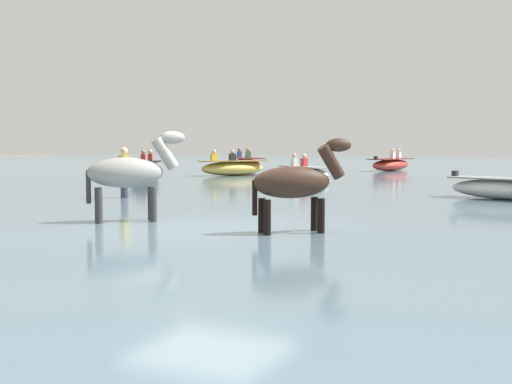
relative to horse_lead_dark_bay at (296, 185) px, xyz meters
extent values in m
plane|color=#756B56|center=(-1.56, -0.02, -1.08)|extent=(120.00, 120.00, 0.00)
cube|color=slate|center=(-1.56, 9.98, -0.92)|extent=(90.00, 90.00, 0.31)
ellipsoid|color=#382319|center=(-0.05, -0.05, 0.04)|extent=(1.25, 1.18, 0.51)
cylinder|color=black|center=(0.18, 0.37, -0.65)|extent=(0.12, 0.12, 0.87)
cylinder|color=black|center=(0.38, 0.14, -0.65)|extent=(0.12, 0.12, 0.87)
cylinder|color=black|center=(-0.49, -0.23, -0.65)|extent=(0.12, 0.12, 0.87)
cylinder|color=black|center=(-0.28, -0.46, -0.65)|extent=(0.12, 0.12, 0.87)
cylinder|color=#382319|center=(0.45, 0.40, 0.37)|extent=(0.48, 0.46, 0.59)
ellipsoid|color=#382319|center=(0.54, 0.49, 0.64)|extent=(0.45, 0.43, 0.22)
cylinder|color=black|center=(-0.51, -0.45, -0.19)|extent=(0.08, 0.08, 0.55)
ellipsoid|color=gray|center=(-3.37, 0.02, 0.13)|extent=(1.34, 1.27, 0.55)
cylinder|color=#31312F|center=(-3.12, 0.46, -0.61)|extent=(0.13, 0.13, 0.94)
cylinder|color=#31312F|center=(-2.90, 0.22, -0.61)|extent=(0.13, 0.13, 0.94)
cylinder|color=#31312F|center=(-3.84, -0.18, -0.61)|extent=(0.13, 0.13, 0.94)
cylinder|color=#31312F|center=(-3.62, -0.43, -0.61)|extent=(0.13, 0.13, 0.94)
cylinder|color=gray|center=(-2.83, 0.50, 0.48)|extent=(0.52, 0.50, 0.63)
ellipsoid|color=gray|center=(-2.73, 0.59, 0.77)|extent=(0.48, 0.46, 0.24)
cylinder|color=#31312F|center=(-3.86, -0.42, -0.12)|extent=(0.09, 0.09, 0.59)
ellipsoid|color=gold|center=(-9.65, 15.76, -0.46)|extent=(2.59, 3.01, 0.60)
cube|color=olive|center=(-9.65, 15.76, -0.14)|extent=(2.48, 2.89, 0.04)
cube|color=gold|center=(-10.23, 15.17, 0.03)|extent=(0.30, 0.32, 0.30)
sphere|color=beige|center=(-10.23, 15.17, 0.27)|extent=(0.18, 0.18, 0.18)
cube|color=#232328|center=(-9.65, 15.76, 0.03)|extent=(0.30, 0.32, 0.30)
sphere|color=tan|center=(-9.65, 15.76, 0.27)|extent=(0.18, 0.18, 0.18)
ellipsoid|color=silver|center=(-5.47, 13.87, -0.52)|extent=(2.81, 2.43, 0.49)
cube|color=gray|center=(-5.47, 13.87, -0.26)|extent=(2.70, 2.33, 0.04)
cube|color=white|center=(-6.14, 14.30, -0.09)|extent=(0.32, 0.30, 0.30)
sphere|color=tan|center=(-6.14, 14.30, 0.15)|extent=(0.18, 0.18, 0.18)
cube|color=red|center=(-5.52, 13.80, -0.09)|extent=(0.32, 0.30, 0.30)
sphere|color=beige|center=(-5.52, 13.80, 0.15)|extent=(0.18, 0.18, 0.18)
ellipsoid|color=#BC382D|center=(-10.95, 19.58, -0.45)|extent=(3.00, 3.17, 0.64)
cube|color=maroon|center=(-10.95, 19.58, -0.11)|extent=(2.88, 3.04, 0.04)
cube|color=black|center=(-11.98, 20.73, -0.04)|extent=(0.20, 0.20, 0.18)
cube|color=#388E51|center=(-10.44, 18.83, 0.06)|extent=(0.31, 0.31, 0.30)
sphere|color=#A37556|center=(-10.44, 18.83, 0.30)|extent=(0.18, 0.18, 0.18)
cube|color=red|center=(-10.89, 19.63, 0.06)|extent=(0.31, 0.31, 0.30)
sphere|color=beige|center=(-10.89, 19.63, 0.30)|extent=(0.18, 0.18, 0.18)
cube|color=#3356A8|center=(-11.64, 20.17, 0.06)|extent=(0.31, 0.31, 0.30)
sphere|color=#A37556|center=(-11.64, 20.17, 0.30)|extent=(0.18, 0.18, 0.18)
ellipsoid|color=silver|center=(2.20, 8.19, -0.51)|extent=(2.87, 1.73, 0.50)
cube|color=gray|center=(2.20, 8.19, -0.24)|extent=(2.75, 1.66, 0.04)
cube|color=black|center=(0.96, 8.61, -0.17)|extent=(0.16, 0.19, 0.18)
ellipsoid|color=#BC382D|center=(-4.83, 23.58, -0.48)|extent=(1.69, 3.49, 0.57)
cube|color=maroon|center=(-4.83, 23.58, -0.17)|extent=(1.63, 3.35, 0.04)
cube|color=black|center=(-5.16, 22.01, -0.10)|extent=(0.18, 0.15, 0.18)
cube|color=white|center=(-4.68, 24.51, 0.00)|extent=(0.23, 0.29, 0.30)
sphere|color=beige|center=(-4.68, 24.51, 0.24)|extent=(0.18, 0.18, 0.18)
cube|color=white|center=(-4.74, 23.56, 0.00)|extent=(0.23, 0.29, 0.30)
sphere|color=beige|center=(-4.74, 23.56, 0.24)|extent=(0.18, 0.18, 0.18)
ellipsoid|color=black|center=(-12.13, 12.78, -0.46)|extent=(2.56, 3.52, 0.61)
cube|color=black|center=(-12.13, 12.78, -0.14)|extent=(2.45, 3.38, 0.04)
cube|color=black|center=(-11.37, 11.34, -0.07)|extent=(0.20, 0.18, 0.18)
cube|color=red|center=(-12.46, 13.68, 0.03)|extent=(0.28, 0.31, 0.30)
sphere|color=beige|center=(-12.46, 13.68, 0.27)|extent=(0.18, 0.18, 0.18)
cube|color=red|center=(-12.16, 12.77, 0.03)|extent=(0.28, 0.31, 0.30)
sphere|color=#A37556|center=(-12.16, 12.77, 0.27)|extent=(0.18, 0.18, 0.18)
cylinder|color=#383842|center=(-6.65, 4.28, -0.64)|extent=(0.20, 0.20, 0.88)
cube|color=gold|center=(-6.65, 4.28, 0.07)|extent=(0.38, 0.33, 0.54)
sphere|color=beige|center=(-6.65, 4.28, 0.45)|extent=(0.20, 0.20, 0.20)
camera|label=1|loc=(4.23, -9.96, 0.69)|focal=47.65mm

